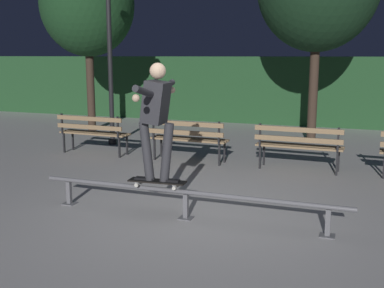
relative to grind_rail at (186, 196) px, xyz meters
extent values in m
plane|color=#ADAAA8|center=(0.00, 0.15, -0.31)|extent=(90.00, 90.00, 0.00)
cube|color=#234C28|center=(0.00, 9.47, 0.74)|extent=(24.00, 1.20, 2.09)
cylinder|color=slate|center=(0.00, 0.00, 0.06)|extent=(4.26, 0.06, 0.06)
cube|color=slate|center=(-1.81, 0.00, -0.14)|extent=(0.06, 0.06, 0.33)
cube|color=slate|center=(-1.81, 0.00, -0.30)|extent=(0.18, 0.18, 0.01)
cube|color=slate|center=(0.00, 0.00, -0.14)|extent=(0.06, 0.06, 0.33)
cube|color=slate|center=(0.00, 0.00, -0.30)|extent=(0.18, 0.18, 0.01)
cube|color=slate|center=(1.81, 0.00, -0.14)|extent=(0.06, 0.06, 0.33)
cube|color=slate|center=(1.81, 0.00, -0.30)|extent=(0.18, 0.18, 0.01)
cube|color=black|center=(-0.41, 0.00, 0.16)|extent=(0.79, 0.25, 0.02)
cube|color=black|center=(-0.41, 0.00, 0.17)|extent=(0.78, 0.24, 0.00)
cube|color=#9E9EA3|center=(-0.15, 0.02, 0.15)|extent=(0.06, 0.17, 0.02)
cube|color=#9E9EA3|center=(-0.67, -0.02, 0.15)|extent=(0.06, 0.17, 0.02)
cylinder|color=beige|center=(-0.14, -0.06, 0.11)|extent=(0.05, 0.03, 0.05)
cylinder|color=beige|center=(-0.15, 0.10, 0.11)|extent=(0.05, 0.03, 0.05)
cylinder|color=beige|center=(-0.67, -0.10, 0.11)|extent=(0.05, 0.03, 0.05)
cylinder|color=beige|center=(-0.68, 0.06, 0.11)|extent=(0.05, 0.03, 0.05)
cube|color=black|center=(-0.23, 0.01, 0.19)|extent=(0.27, 0.12, 0.03)
cube|color=black|center=(-0.59, -0.01, 0.19)|extent=(0.27, 0.12, 0.03)
cylinder|color=#333338|center=(-0.27, 0.01, 0.56)|extent=(0.21, 0.14, 0.79)
cylinder|color=#333338|center=(-0.55, -0.01, 0.56)|extent=(0.21, 0.14, 0.79)
cube|color=#2D2D33|center=(-0.41, 0.00, 1.22)|extent=(0.36, 0.38, 0.57)
cylinder|color=#2D2D33|center=(-0.38, -0.38, 1.38)|extent=(0.12, 0.61, 0.21)
cylinder|color=#2D2D33|center=(-0.44, 0.38, 1.38)|extent=(0.12, 0.61, 0.21)
sphere|color=beige|center=(-0.37, -0.66, 1.33)|extent=(0.09, 0.09, 0.09)
sphere|color=beige|center=(-0.45, 0.66, 1.33)|extent=(0.09, 0.09, 0.09)
sphere|color=beige|center=(-0.38, 0.00, 1.62)|extent=(0.21, 0.21, 0.21)
cube|color=black|center=(-2.64, 3.36, -0.09)|extent=(0.04, 0.04, 0.44)
cube|color=black|center=(-2.65, 3.04, -0.09)|extent=(0.04, 0.04, 0.44)
cube|color=black|center=(-2.65, 3.00, 0.35)|extent=(0.04, 0.04, 0.44)
cube|color=black|center=(-4.05, 3.41, -0.09)|extent=(0.04, 0.04, 0.44)
cube|color=black|center=(-4.06, 3.09, -0.09)|extent=(0.04, 0.04, 0.44)
cube|color=black|center=(-4.06, 3.05, 0.35)|extent=(0.04, 0.04, 0.44)
cube|color=#937551|center=(-3.35, 3.37, 0.15)|extent=(1.60, 0.15, 0.04)
cube|color=#937551|center=(-3.35, 3.23, 0.15)|extent=(1.60, 0.15, 0.04)
cube|color=#937551|center=(-3.36, 3.09, 0.15)|extent=(1.60, 0.15, 0.04)
cube|color=#937551|center=(-3.36, 3.02, 0.31)|extent=(1.60, 0.09, 0.09)
cube|color=#937551|center=(-3.36, 3.02, 0.49)|extent=(1.60, 0.09, 0.09)
cube|color=black|center=(-0.44, 3.36, -0.09)|extent=(0.04, 0.04, 0.44)
cube|color=black|center=(-0.46, 3.04, -0.09)|extent=(0.04, 0.04, 0.44)
cube|color=black|center=(-0.46, 3.00, 0.35)|extent=(0.04, 0.04, 0.44)
cube|color=black|center=(-1.85, 3.41, -0.09)|extent=(0.04, 0.04, 0.44)
cube|color=black|center=(-1.86, 3.09, -0.09)|extent=(0.04, 0.04, 0.44)
cube|color=black|center=(-1.86, 3.05, 0.35)|extent=(0.04, 0.04, 0.44)
cube|color=#937551|center=(-1.15, 3.37, 0.15)|extent=(1.60, 0.15, 0.04)
cube|color=#937551|center=(-1.15, 3.23, 0.15)|extent=(1.60, 0.15, 0.04)
cube|color=#937551|center=(-1.16, 3.09, 0.15)|extent=(1.60, 0.15, 0.04)
cube|color=#937551|center=(-1.16, 3.02, 0.31)|extent=(1.60, 0.09, 0.09)
cube|color=#937551|center=(-1.16, 3.02, 0.49)|extent=(1.60, 0.09, 0.09)
cube|color=black|center=(1.75, 3.36, -0.09)|extent=(0.04, 0.04, 0.44)
cube|color=black|center=(1.74, 3.04, -0.09)|extent=(0.04, 0.04, 0.44)
cube|color=black|center=(1.74, 3.00, 0.35)|extent=(0.04, 0.04, 0.44)
cube|color=black|center=(0.35, 3.41, -0.09)|extent=(0.04, 0.04, 0.44)
cube|color=black|center=(0.33, 3.09, -0.09)|extent=(0.04, 0.04, 0.44)
cube|color=black|center=(0.33, 3.05, 0.35)|extent=(0.04, 0.04, 0.44)
cube|color=#937551|center=(1.05, 3.37, 0.15)|extent=(1.60, 0.15, 0.04)
cube|color=#937551|center=(1.04, 3.23, 0.15)|extent=(1.60, 0.15, 0.04)
cube|color=#937551|center=(1.04, 3.09, 0.15)|extent=(1.60, 0.15, 0.04)
cube|color=#937551|center=(1.04, 3.02, 0.31)|extent=(1.60, 0.09, 0.09)
cube|color=#937551|center=(1.04, 3.02, 0.49)|extent=(1.60, 0.09, 0.09)
cube|color=black|center=(2.54, 3.41, -0.09)|extent=(0.04, 0.04, 0.44)
cube|color=black|center=(2.53, 3.09, -0.09)|extent=(0.04, 0.04, 0.44)
cylinder|color=#3D2D23|center=(0.95, 6.23, 0.97)|extent=(0.22, 0.22, 2.56)
cylinder|color=#3D2D23|center=(-5.16, 6.01, 0.90)|extent=(0.22, 0.22, 2.41)
ellipsoid|color=#193D1E|center=(-5.16, 6.01, 3.19)|extent=(2.57, 2.57, 2.83)
cylinder|color=black|center=(-3.55, 4.34, 1.49)|extent=(0.11, 0.11, 3.60)
cylinder|color=black|center=(-3.55, 4.34, -0.25)|extent=(0.20, 0.20, 0.12)
camera|label=1|loc=(2.12, -5.56, 1.82)|focal=44.05mm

